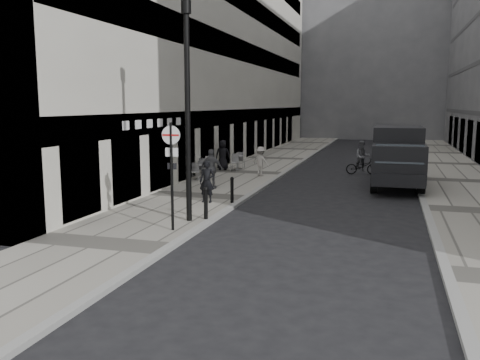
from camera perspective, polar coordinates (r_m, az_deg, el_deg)
The scene contains 18 objects.
ground at distance 11.51m, azimuth -14.16°, elevation -11.60°, with size 120.00×120.00×0.00m, color black.
sidewalk at distance 28.56m, azimuth 0.83°, elevation 0.80°, with size 4.00×60.00×0.12m, color #9C988D.
far_sidewalk at distance 27.74m, azimuth 23.28°, elevation -0.13°, with size 4.00×60.00×0.12m, color #9C988D.
building_left at distance 36.06m, azimuth -2.63°, elevation 16.65°, with size 4.00×45.00×18.00m, color beige.
building_far at distance 65.77m, azimuth 13.18°, elevation 14.52°, with size 24.00×16.00×22.00m, color slate.
walking_man at distance 19.67m, azimuth -3.73°, elevation -0.17°, with size 0.60×0.39×1.63m, color black.
sign_post at distance 15.26m, azimuth -7.70°, elevation 2.05°, with size 0.56×0.11×3.25m.
lamppost at distance 16.37m, azimuth -5.92°, elevation 8.75°, with size 0.31×0.31×6.95m.
bollard_near at distance 19.60m, azimuth -0.90°, elevation -1.21°, with size 0.13×0.13×0.94m, color black.
bollard_far at distance 16.87m, azimuth -3.86°, elevation -2.73°, with size 0.13×0.13×1.00m, color black.
panel_van at distance 25.09m, azimuth 17.27°, elevation 2.88°, with size 2.33×6.07×2.84m.
cyclist at distance 29.13m, azimuth 13.55°, elevation 2.05°, with size 1.83×0.93×1.88m.
pedestrian_a at distance 22.84m, azimuth -3.21°, elevation 1.26°, with size 1.05×0.44×1.80m, color #595A5F.
pedestrian_b at distance 26.95m, azimuth 2.34°, elevation 2.12°, with size 1.00×0.58×1.55m, color #AEA8A1.
pedestrian_c at distance 29.34m, azimuth -1.95°, elevation 2.83°, with size 0.85×0.55×1.74m, color black.
cafe_table_near at distance 26.77m, azimuth -3.82°, elevation 1.49°, with size 0.78×1.77×1.01m.
cafe_table_mid at distance 25.75m, azimuth -4.67°, elevation 1.06°, with size 0.69×1.55×0.89m.
cafe_table_far at distance 29.45m, azimuth -0.26°, elevation 2.11°, with size 0.75×1.70×0.97m.
Camera 1 is at (5.61, -9.26, 3.91)m, focal length 38.00 mm.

